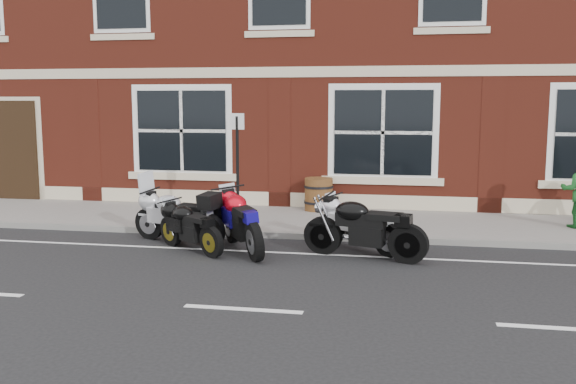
# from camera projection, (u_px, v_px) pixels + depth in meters

# --- Properties ---
(ground) EXTENTS (80.00, 80.00, 0.00)m
(ground) POSITION_uv_depth(u_px,v_px,m) (285.00, 256.00, 11.34)
(ground) COLOR black
(ground) RESTS_ON ground
(sidewalk) EXTENTS (30.00, 3.00, 0.12)m
(sidewalk) POSITION_uv_depth(u_px,v_px,m) (310.00, 221.00, 14.25)
(sidewalk) COLOR slate
(sidewalk) RESTS_ON ground
(kerb) EXTENTS (30.00, 0.16, 0.12)m
(kerb) POSITION_uv_depth(u_px,v_px,m) (299.00, 236.00, 12.72)
(kerb) COLOR slate
(kerb) RESTS_ON ground
(moto_touring_silver) EXTENTS (2.00, 0.78, 1.36)m
(moto_touring_silver) POSITION_uv_depth(u_px,v_px,m) (177.00, 214.00, 12.34)
(moto_touring_silver) COLOR black
(moto_touring_silver) RESTS_ON ground
(moto_sport_red) EXTENTS (1.27, 2.03, 1.02)m
(moto_sport_red) POSITION_uv_depth(u_px,v_px,m) (243.00, 219.00, 11.65)
(moto_sport_red) COLOR black
(moto_sport_red) RESTS_ON ground
(moto_sport_black) EXTENTS (1.55, 1.18, 0.83)m
(moto_sport_black) POSITION_uv_depth(u_px,v_px,m) (190.00, 225.00, 11.64)
(moto_sport_black) COLOR black
(moto_sport_black) RESTS_ON ground
(moto_sport_silver) EXTENTS (1.68, 1.28, 0.90)m
(moto_sport_silver) POSITION_uv_depth(u_px,v_px,m) (358.00, 222.00, 11.70)
(moto_sport_silver) COLOR black
(moto_sport_silver) RESTS_ON ground
(moto_naked_black) EXTENTS (2.19, 0.72, 1.00)m
(moto_naked_black) POSITION_uv_depth(u_px,v_px,m) (363.00, 226.00, 11.08)
(moto_naked_black) COLOR black
(moto_naked_black) RESTS_ON ground
(barrel_planter) EXTENTS (0.70, 0.70, 0.78)m
(barrel_planter) POSITION_uv_depth(u_px,v_px,m) (319.00, 194.00, 15.28)
(barrel_planter) COLOR #4D3B14
(barrel_planter) RESTS_ON sidewalk
(parking_sign) EXTENTS (0.32, 0.11, 2.34)m
(parking_sign) POSITION_uv_depth(u_px,v_px,m) (237.00, 161.00, 13.29)
(parking_sign) COLOR black
(parking_sign) RESTS_ON sidewalk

